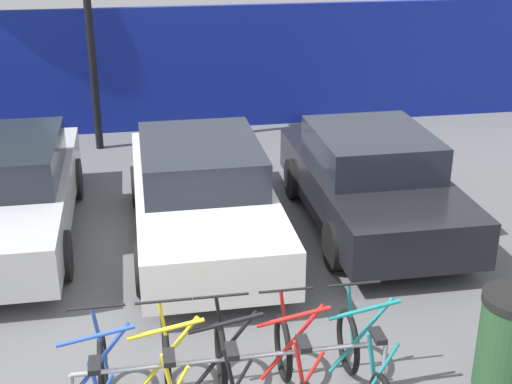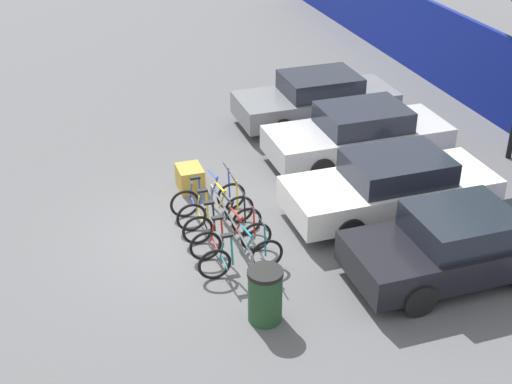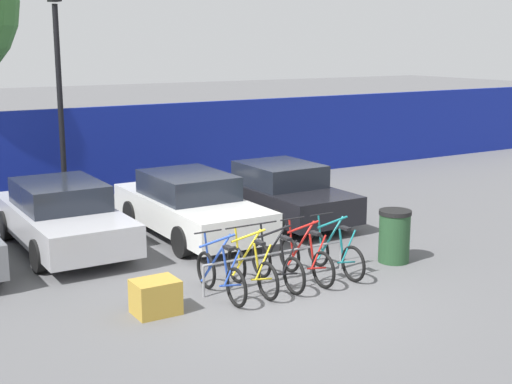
# 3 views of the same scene
# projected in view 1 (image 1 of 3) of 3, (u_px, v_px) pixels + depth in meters

# --- Properties ---
(hoarding_wall) EXTENTS (36.00, 0.16, 2.47)m
(hoarding_wall) POSITION_uv_depth(u_px,v_px,m) (148.00, 70.00, 14.19)
(hoarding_wall) COLOR navy
(hoarding_wall) RESTS_ON ground
(bike_rack) EXTENTS (2.95, 0.04, 0.57)m
(bike_rack) POSITION_uv_depth(u_px,v_px,m) (234.00, 365.00, 6.53)
(bike_rack) COLOR gray
(bike_rack) RESTS_ON ground
(bicycle_red) EXTENTS (0.68, 1.71, 1.05)m
(bicycle_red) POSITION_uv_depth(u_px,v_px,m) (295.00, 377.00, 6.51)
(bicycle_red) COLOR black
(bicycle_red) RESTS_ON ground
(bicycle_teal) EXTENTS (0.68, 1.71, 1.05)m
(bicycle_teal) POSITION_uv_depth(u_px,v_px,m) (364.00, 369.00, 6.62)
(bicycle_teal) COLOR black
(bicycle_teal) RESTS_ON ground
(car_silver) EXTENTS (1.91, 4.55, 1.40)m
(car_silver) POSITION_uv_depth(u_px,v_px,m) (3.00, 192.00, 9.78)
(car_silver) COLOR #B7B7BC
(car_silver) RESTS_ON ground
(car_white) EXTENTS (1.91, 4.60, 1.40)m
(car_white) POSITION_uv_depth(u_px,v_px,m) (202.00, 193.00, 9.75)
(car_white) COLOR silver
(car_white) RESTS_ON ground
(car_black) EXTENTS (1.91, 4.08, 1.40)m
(car_black) POSITION_uv_depth(u_px,v_px,m) (371.00, 180.00, 10.18)
(car_black) COLOR black
(car_black) RESTS_ON ground
(trash_bin) EXTENTS (0.63, 0.63, 1.03)m
(trash_bin) POSITION_uv_depth(u_px,v_px,m) (510.00, 342.00, 6.78)
(trash_bin) COLOR #234728
(trash_bin) RESTS_ON ground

